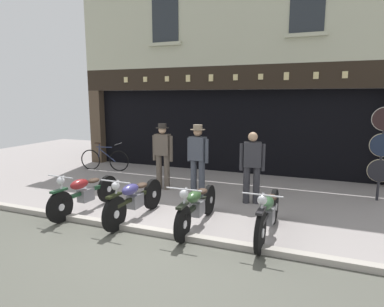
# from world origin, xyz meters

# --- Properties ---
(ground) EXTENTS (21.98, 22.00, 0.18)m
(ground) POSITION_xyz_m (0.00, -0.98, -0.04)
(ground) COLOR gray
(shop_facade) EXTENTS (10.28, 4.42, 6.32)m
(shop_facade) POSITION_xyz_m (0.00, 7.01, 1.71)
(shop_facade) COLOR black
(shop_facade) RESTS_ON ground
(motorcycle_left) EXTENTS (0.62, 2.00, 0.90)m
(motorcycle_left) POSITION_xyz_m (-1.64, 0.58, 0.41)
(motorcycle_left) COLOR black
(motorcycle_left) RESTS_ON ground
(motorcycle_center_left) EXTENTS (0.62, 1.98, 0.92)m
(motorcycle_center_left) POSITION_xyz_m (-0.44, 0.57, 0.42)
(motorcycle_center_left) COLOR black
(motorcycle_center_left) RESTS_ON ground
(motorcycle_center) EXTENTS (0.62, 2.01, 0.89)m
(motorcycle_center) POSITION_xyz_m (0.82, 0.66, 0.41)
(motorcycle_center) COLOR black
(motorcycle_center) RESTS_ON ground
(motorcycle_center_right) EXTENTS (0.62, 1.97, 0.93)m
(motorcycle_center_right) POSITION_xyz_m (2.10, 0.68, 0.43)
(motorcycle_center_right) COLOR black
(motorcycle_center_right) RESTS_ON ground
(salesman_left) EXTENTS (0.56, 0.34, 1.71)m
(salesman_left) POSITION_xyz_m (-0.90, 2.73, 0.95)
(salesman_left) COLOR brown
(salesman_left) RESTS_ON ground
(shopkeeper_center) EXTENTS (0.55, 0.35, 1.74)m
(shopkeeper_center) POSITION_xyz_m (0.17, 2.45, 0.97)
(shopkeeper_center) COLOR #3D424C
(shopkeeper_center) RESTS_ON ground
(salesman_right) EXTENTS (0.55, 0.30, 1.62)m
(salesman_right) POSITION_xyz_m (1.47, 2.41, 0.89)
(salesman_right) COLOR #2D2D33
(salesman_right) RESTS_ON ground
(tyre_sign_pole) EXTENTS (0.54, 0.06, 2.29)m
(tyre_sign_pole) POSITION_xyz_m (4.16, 3.68, 1.28)
(tyre_sign_pole) COLOR #232328
(tyre_sign_pole) RESTS_ON ground
(advert_board_near) EXTENTS (0.77, 0.03, 0.99)m
(advert_board_near) POSITION_xyz_m (-2.57, 5.40, 1.67)
(advert_board_near) COLOR silver
(advert_board_far) EXTENTS (0.64, 0.03, 0.98)m
(advert_board_far) POSITION_xyz_m (-3.58, 5.40, 1.65)
(advert_board_far) COLOR beige
(leaning_bicycle) EXTENTS (1.67, 0.50, 0.93)m
(leaning_bicycle) POSITION_xyz_m (-3.72, 4.05, 0.36)
(leaning_bicycle) COLOR black
(leaning_bicycle) RESTS_ON ground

